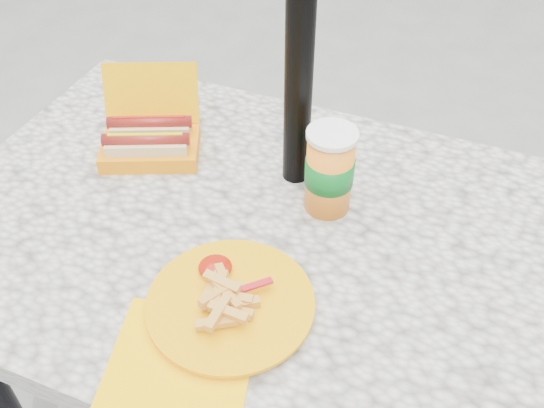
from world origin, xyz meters
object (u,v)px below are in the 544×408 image
at_px(hotdog_box, 150,139).
at_px(soda_cup, 329,171).
at_px(umbrella_pole, 301,3).
at_px(fries_plate, 225,307).

distance_m(hotdog_box, soda_cup, 0.38).
relative_size(umbrella_pole, hotdog_box, 8.95).
bearing_deg(hotdog_box, fries_plate, -68.05).
bearing_deg(soda_cup, fries_plate, -103.22).
relative_size(hotdog_box, fries_plate, 0.66).
relative_size(umbrella_pole, fries_plate, 5.92).
height_order(umbrella_pole, soda_cup, umbrella_pole).
bearing_deg(umbrella_pole, hotdog_box, -171.47).
bearing_deg(umbrella_pole, soda_cup, -35.54).
distance_m(hotdog_box, fries_plate, 0.44).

